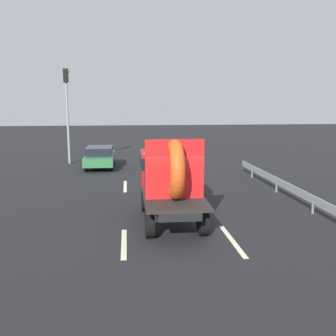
% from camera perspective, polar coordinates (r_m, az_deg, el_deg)
% --- Properties ---
extents(ground_plane, '(120.00, 120.00, 0.00)m').
position_cam_1_polar(ground_plane, '(13.38, 2.03, -8.21)').
color(ground_plane, black).
extents(flatbed_truck, '(2.02, 4.69, 3.05)m').
position_cam_1_polar(flatbed_truck, '(13.53, 0.18, -1.25)').
color(flatbed_truck, black).
rests_on(flatbed_truck, ground_plane).
extents(distant_sedan, '(1.81, 4.23, 1.38)m').
position_cam_1_polar(distant_sedan, '(24.66, -10.44, 1.77)').
color(distant_sedan, black).
rests_on(distant_sedan, ground_plane).
extents(traffic_light, '(0.42, 0.36, 6.48)m').
position_cam_1_polar(traffic_light, '(26.65, -15.29, 9.60)').
color(traffic_light, gray).
rests_on(traffic_light, ground_plane).
extents(guardrail, '(0.10, 14.00, 0.71)m').
position_cam_1_polar(guardrail, '(16.68, 18.72, -3.19)').
color(guardrail, gray).
rests_on(guardrail, ground_plane).
extents(lane_dash_left_near, '(0.16, 2.45, 0.01)m').
position_cam_1_polar(lane_dash_left_near, '(11.44, -6.81, -11.45)').
color(lane_dash_left_near, beige).
rests_on(lane_dash_left_near, ground_plane).
extents(lane_dash_left_far, '(0.16, 2.60, 0.01)m').
position_cam_1_polar(lane_dash_left_far, '(18.97, -6.62, -2.81)').
color(lane_dash_left_far, beige).
rests_on(lane_dash_left_far, ground_plane).
extents(lane_dash_right_near, '(0.16, 2.73, 0.01)m').
position_cam_1_polar(lane_dash_right_near, '(11.75, 9.88, -10.95)').
color(lane_dash_right_near, beige).
rests_on(lane_dash_right_near, ground_plane).
extents(lane_dash_right_far, '(0.16, 2.82, 0.01)m').
position_cam_1_polar(lane_dash_right_far, '(19.50, 3.17, -2.41)').
color(lane_dash_right_far, beige).
rests_on(lane_dash_right_far, ground_plane).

